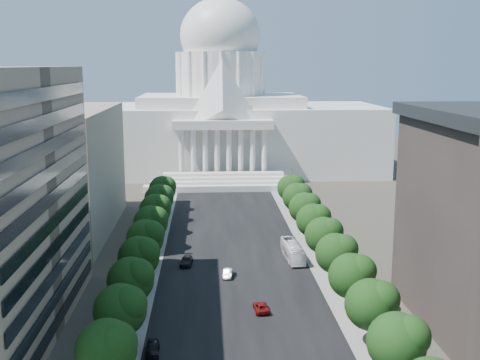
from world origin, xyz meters
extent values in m
cube|color=black|center=(0.00, 90.00, 0.00)|extent=(30.00, 260.00, 0.01)
cube|color=gray|center=(-19.00, 90.00, 0.00)|extent=(8.00, 260.00, 0.02)
cube|color=gray|center=(19.00, 90.00, 0.00)|extent=(8.00, 260.00, 0.02)
cube|color=white|center=(0.00, 185.00, 12.50)|extent=(120.00, 50.00, 25.00)
cube|color=white|center=(0.00, 185.00, 27.00)|extent=(60.00, 40.00, 4.00)
cube|color=white|center=(0.00, 158.00, 20.50)|extent=(34.00, 8.00, 3.00)
cylinder|color=white|center=(0.00, 185.00, 37.00)|extent=(32.00, 32.00, 16.00)
ellipsoid|color=white|center=(0.00, 185.00, 51.00)|extent=(30.00, 30.00, 27.60)
cube|color=gray|center=(-48.00, 100.00, 15.00)|extent=(38.00, 52.00, 30.00)
sphere|color=black|center=(-18.00, 24.00, 6.17)|extent=(7.60, 7.60, 7.60)
sphere|color=black|center=(-16.67, 23.24, 7.31)|extent=(5.32, 5.32, 5.32)
cylinder|color=#33261C|center=(-18.00, 36.00, 1.47)|extent=(0.56, 0.56, 2.94)
sphere|color=black|center=(-18.00, 36.00, 6.17)|extent=(7.60, 7.60, 7.60)
sphere|color=black|center=(-16.67, 35.24, 7.31)|extent=(5.32, 5.32, 5.32)
cylinder|color=#33261C|center=(-18.00, 48.00, 1.47)|extent=(0.56, 0.56, 2.94)
sphere|color=black|center=(-18.00, 48.00, 6.17)|extent=(7.60, 7.60, 7.60)
sphere|color=black|center=(-16.67, 47.24, 7.31)|extent=(5.32, 5.32, 5.32)
cylinder|color=#33261C|center=(-18.00, 60.00, 1.47)|extent=(0.56, 0.56, 2.94)
sphere|color=black|center=(-18.00, 60.00, 6.17)|extent=(7.60, 7.60, 7.60)
sphere|color=black|center=(-16.67, 59.24, 7.31)|extent=(5.32, 5.32, 5.32)
cylinder|color=#33261C|center=(-18.00, 72.00, 1.47)|extent=(0.56, 0.56, 2.94)
sphere|color=black|center=(-18.00, 72.00, 6.17)|extent=(7.60, 7.60, 7.60)
sphere|color=black|center=(-16.67, 71.24, 7.31)|extent=(5.32, 5.32, 5.32)
cylinder|color=#33261C|center=(-18.00, 84.00, 1.47)|extent=(0.56, 0.56, 2.94)
sphere|color=black|center=(-18.00, 84.00, 6.17)|extent=(7.60, 7.60, 7.60)
sphere|color=black|center=(-16.67, 83.24, 7.31)|extent=(5.32, 5.32, 5.32)
cylinder|color=#33261C|center=(-18.00, 96.00, 1.47)|extent=(0.56, 0.56, 2.94)
sphere|color=black|center=(-18.00, 96.00, 6.17)|extent=(7.60, 7.60, 7.60)
sphere|color=black|center=(-16.67, 95.24, 7.31)|extent=(5.32, 5.32, 5.32)
cylinder|color=#33261C|center=(-18.00, 108.00, 1.47)|extent=(0.56, 0.56, 2.94)
sphere|color=black|center=(-18.00, 108.00, 6.17)|extent=(7.60, 7.60, 7.60)
sphere|color=black|center=(-16.67, 107.24, 7.31)|extent=(5.32, 5.32, 5.32)
cylinder|color=#33261C|center=(-18.00, 120.00, 1.47)|extent=(0.56, 0.56, 2.94)
sphere|color=black|center=(-18.00, 120.00, 6.17)|extent=(7.60, 7.60, 7.60)
sphere|color=black|center=(-16.67, 119.24, 7.31)|extent=(5.32, 5.32, 5.32)
sphere|color=black|center=(18.00, 24.00, 6.17)|extent=(7.60, 7.60, 7.60)
sphere|color=black|center=(19.33, 23.24, 7.31)|extent=(5.32, 5.32, 5.32)
cylinder|color=#33261C|center=(18.00, 36.00, 1.47)|extent=(0.56, 0.56, 2.94)
sphere|color=black|center=(18.00, 36.00, 6.17)|extent=(7.60, 7.60, 7.60)
sphere|color=black|center=(19.33, 35.24, 7.31)|extent=(5.32, 5.32, 5.32)
cylinder|color=#33261C|center=(18.00, 48.00, 1.47)|extent=(0.56, 0.56, 2.94)
sphere|color=black|center=(18.00, 48.00, 6.17)|extent=(7.60, 7.60, 7.60)
sphere|color=black|center=(19.33, 47.24, 7.31)|extent=(5.32, 5.32, 5.32)
cylinder|color=#33261C|center=(18.00, 60.00, 1.47)|extent=(0.56, 0.56, 2.94)
sphere|color=black|center=(18.00, 60.00, 6.17)|extent=(7.60, 7.60, 7.60)
sphere|color=black|center=(19.33, 59.24, 7.31)|extent=(5.32, 5.32, 5.32)
cylinder|color=#33261C|center=(18.00, 72.00, 1.47)|extent=(0.56, 0.56, 2.94)
sphere|color=black|center=(18.00, 72.00, 6.17)|extent=(7.60, 7.60, 7.60)
sphere|color=black|center=(19.33, 71.24, 7.31)|extent=(5.32, 5.32, 5.32)
cylinder|color=#33261C|center=(18.00, 84.00, 1.47)|extent=(0.56, 0.56, 2.94)
sphere|color=black|center=(18.00, 84.00, 6.17)|extent=(7.60, 7.60, 7.60)
sphere|color=black|center=(19.33, 83.24, 7.31)|extent=(5.32, 5.32, 5.32)
cylinder|color=#33261C|center=(18.00, 96.00, 1.47)|extent=(0.56, 0.56, 2.94)
sphere|color=black|center=(18.00, 96.00, 6.17)|extent=(7.60, 7.60, 7.60)
sphere|color=black|center=(19.33, 95.24, 7.31)|extent=(5.32, 5.32, 5.32)
cylinder|color=#33261C|center=(18.00, 108.00, 1.47)|extent=(0.56, 0.56, 2.94)
sphere|color=black|center=(18.00, 108.00, 6.17)|extent=(7.60, 7.60, 7.60)
sphere|color=black|center=(19.33, 107.24, 7.31)|extent=(5.32, 5.32, 5.32)
cylinder|color=#33261C|center=(18.00, 120.00, 1.47)|extent=(0.56, 0.56, 2.94)
sphere|color=black|center=(18.00, 120.00, 6.17)|extent=(7.60, 7.60, 7.60)
sphere|color=black|center=(19.33, 119.24, 7.31)|extent=(5.32, 5.32, 5.32)
cylinder|color=gray|center=(20.50, 35.00, 4.50)|extent=(0.18, 0.18, 9.00)
cylinder|color=gray|center=(19.30, 35.00, 8.80)|extent=(2.40, 0.14, 0.14)
sphere|color=gray|center=(18.20, 35.00, 8.70)|extent=(0.44, 0.44, 0.44)
cylinder|color=gray|center=(20.50, 60.00, 4.50)|extent=(0.18, 0.18, 9.00)
cylinder|color=gray|center=(19.30, 60.00, 8.80)|extent=(2.40, 0.14, 0.14)
sphere|color=gray|center=(18.20, 60.00, 8.70)|extent=(0.44, 0.44, 0.44)
cylinder|color=gray|center=(20.50, 85.00, 4.50)|extent=(0.18, 0.18, 9.00)
cylinder|color=gray|center=(19.30, 85.00, 8.80)|extent=(2.40, 0.14, 0.14)
sphere|color=gray|center=(18.20, 85.00, 8.70)|extent=(0.44, 0.44, 0.44)
cylinder|color=gray|center=(20.50, 110.00, 4.50)|extent=(0.18, 0.18, 9.00)
cylinder|color=gray|center=(19.30, 110.00, 8.80)|extent=(2.40, 0.14, 0.14)
sphere|color=gray|center=(18.20, 110.00, 8.70)|extent=(0.44, 0.44, 0.44)
cylinder|color=gray|center=(20.50, 135.00, 4.50)|extent=(0.18, 0.18, 9.00)
cylinder|color=gray|center=(19.30, 135.00, 8.80)|extent=(2.40, 0.14, 0.14)
sphere|color=gray|center=(18.20, 135.00, 8.70)|extent=(0.44, 0.44, 0.44)
imported|color=black|center=(-13.50, 34.78, 0.83)|extent=(2.16, 4.93, 1.65)
imported|color=#9C9EA3|center=(-1.65, 65.62, 0.75)|extent=(2.17, 4.74, 1.51)
imported|color=maroon|center=(3.25, 48.84, 0.69)|extent=(2.63, 5.11, 1.38)
imported|color=black|center=(-9.87, 73.09, 0.82)|extent=(2.75, 5.84, 1.65)
imported|color=white|center=(12.36, 75.66, 1.80)|extent=(3.70, 13.06, 3.60)
camera|label=1|loc=(-5.49, -44.80, 40.29)|focal=45.00mm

